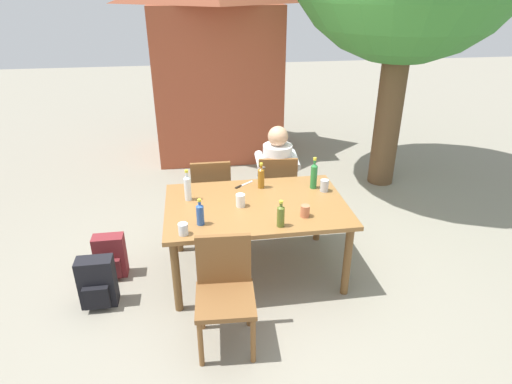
{
  "coord_description": "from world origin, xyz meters",
  "views": [
    {
      "loc": [
        -0.52,
        -3.45,
        2.55
      ],
      "look_at": [
        0.0,
        0.0,
        0.85
      ],
      "focal_mm": 30.29,
      "sensor_mm": 36.0,
      "label": 1
    }
  ],
  "objects_px": {
    "backpack_by_far_side": "(97,283)",
    "cup_white": "(240,200)",
    "chair_far_left": "(211,191)",
    "bottle_amber": "(261,177)",
    "bottle_blue": "(200,214)",
    "cup_steel": "(324,186)",
    "backpack_by_near_side": "(110,257)",
    "chair_near_left": "(225,287)",
    "cup_terracotta": "(305,211)",
    "table_knife": "(243,185)",
    "person_in_white_shirt": "(276,169)",
    "brick_kiosk": "(216,59)",
    "bottle_olive": "(281,215)",
    "bottle_clear": "(188,187)",
    "bottle_green": "(314,175)",
    "cup_glass": "(183,229)",
    "dining_table": "(256,211)",
    "chair_far_right": "(277,187)"
  },
  "relations": [
    {
      "from": "bottle_blue",
      "to": "cup_steel",
      "type": "relative_size",
      "value": 2.0
    },
    {
      "from": "cup_white",
      "to": "bottle_amber",
      "type": "bearing_deg",
      "value": 55.67
    },
    {
      "from": "chair_near_left",
      "to": "cup_white",
      "type": "relative_size",
      "value": 7.47
    },
    {
      "from": "backpack_by_far_side",
      "to": "chair_far_right",
      "type": "bearing_deg",
      "value": 32.41
    },
    {
      "from": "backpack_by_near_side",
      "to": "brick_kiosk",
      "type": "distance_m",
      "value": 3.78
    },
    {
      "from": "bottle_blue",
      "to": "cup_white",
      "type": "distance_m",
      "value": 0.46
    },
    {
      "from": "bottle_olive",
      "to": "brick_kiosk",
      "type": "distance_m",
      "value": 3.93
    },
    {
      "from": "cup_glass",
      "to": "backpack_by_far_side",
      "type": "distance_m",
      "value": 0.96
    },
    {
      "from": "chair_far_left",
      "to": "cup_steel",
      "type": "height_order",
      "value": "chair_far_left"
    },
    {
      "from": "chair_far_left",
      "to": "bottle_amber",
      "type": "distance_m",
      "value": 0.78
    },
    {
      "from": "cup_steel",
      "to": "backpack_by_far_side",
      "type": "xyz_separation_m",
      "value": [
        -2.12,
        -0.46,
        -0.57
      ]
    },
    {
      "from": "backpack_by_near_side",
      "to": "brick_kiosk",
      "type": "height_order",
      "value": "brick_kiosk"
    },
    {
      "from": "bottle_amber",
      "to": "backpack_by_far_side",
      "type": "distance_m",
      "value": 1.76
    },
    {
      "from": "table_knife",
      "to": "cup_white",
      "type": "bearing_deg",
      "value": -99.58
    },
    {
      "from": "chair_near_left",
      "to": "table_knife",
      "type": "relative_size",
      "value": 4.33
    },
    {
      "from": "dining_table",
      "to": "backpack_by_far_side",
      "type": "xyz_separation_m",
      "value": [
        -1.42,
        -0.29,
        -0.43
      ]
    },
    {
      "from": "chair_far_left",
      "to": "bottle_olive",
      "type": "distance_m",
      "value": 1.41
    },
    {
      "from": "bottle_green",
      "to": "backpack_by_near_side",
      "type": "distance_m",
      "value": 2.1
    },
    {
      "from": "bottle_clear",
      "to": "cup_white",
      "type": "relative_size",
      "value": 2.58
    },
    {
      "from": "bottle_clear",
      "to": "bottle_amber",
      "type": "height_order",
      "value": "bottle_clear"
    },
    {
      "from": "chair_near_left",
      "to": "cup_terracotta",
      "type": "relative_size",
      "value": 8.31
    },
    {
      "from": "dining_table",
      "to": "backpack_by_near_side",
      "type": "relative_size",
      "value": 3.82
    },
    {
      "from": "chair_far_left",
      "to": "brick_kiosk",
      "type": "xyz_separation_m",
      "value": [
        0.27,
        2.61,
        0.99
      ]
    },
    {
      "from": "dining_table",
      "to": "bottle_blue",
      "type": "bearing_deg",
      "value": -149.96
    },
    {
      "from": "chair_far_right",
      "to": "person_in_white_shirt",
      "type": "relative_size",
      "value": 0.74
    },
    {
      "from": "chair_near_left",
      "to": "person_in_white_shirt",
      "type": "height_order",
      "value": "person_in_white_shirt"
    },
    {
      "from": "cup_glass",
      "to": "brick_kiosk",
      "type": "distance_m",
      "value": 3.99
    },
    {
      "from": "bottle_clear",
      "to": "table_knife",
      "type": "xyz_separation_m",
      "value": [
        0.54,
        0.23,
        -0.12
      ]
    },
    {
      "from": "cup_white",
      "to": "cup_terracotta",
      "type": "bearing_deg",
      "value": -27.21
    },
    {
      "from": "bottle_blue",
      "to": "cup_steel",
      "type": "distance_m",
      "value": 1.29
    },
    {
      "from": "dining_table",
      "to": "cup_terracotta",
      "type": "relative_size",
      "value": 15.7
    },
    {
      "from": "person_in_white_shirt",
      "to": "cup_glass",
      "type": "height_order",
      "value": "person_in_white_shirt"
    },
    {
      "from": "table_knife",
      "to": "backpack_by_far_side",
      "type": "relative_size",
      "value": 0.44
    },
    {
      "from": "bottle_amber",
      "to": "bottle_olive",
      "type": "distance_m",
      "value": 0.76
    },
    {
      "from": "backpack_by_far_side",
      "to": "backpack_by_near_side",
      "type": "bearing_deg",
      "value": 83.53
    },
    {
      "from": "dining_table",
      "to": "cup_terracotta",
      "type": "distance_m",
      "value": 0.5
    },
    {
      "from": "bottle_blue",
      "to": "bottle_clear",
      "type": "height_order",
      "value": "bottle_clear"
    },
    {
      "from": "person_in_white_shirt",
      "to": "bottle_blue",
      "type": "bearing_deg",
      "value": -125.24
    },
    {
      "from": "backpack_by_far_side",
      "to": "bottle_clear",
      "type": "bearing_deg",
      "value": 29.81
    },
    {
      "from": "backpack_by_far_side",
      "to": "cup_white",
      "type": "bearing_deg",
      "value": 11.82
    },
    {
      "from": "cup_steel",
      "to": "chair_far_left",
      "type": "bearing_deg",
      "value": 147.58
    },
    {
      "from": "chair_far_left",
      "to": "cup_terracotta",
      "type": "relative_size",
      "value": 8.31
    },
    {
      "from": "person_in_white_shirt",
      "to": "backpack_by_far_side",
      "type": "distance_m",
      "value": 2.23
    },
    {
      "from": "bottle_green",
      "to": "backpack_by_near_side",
      "type": "relative_size",
      "value": 0.74
    },
    {
      "from": "cup_white",
      "to": "backpack_by_near_side",
      "type": "bearing_deg",
      "value": 173.31
    },
    {
      "from": "bottle_blue",
      "to": "backpack_by_near_side",
      "type": "distance_m",
      "value": 1.15
    },
    {
      "from": "person_in_white_shirt",
      "to": "cup_glass",
      "type": "relative_size",
      "value": 12.14
    },
    {
      "from": "bottle_clear",
      "to": "cup_steel",
      "type": "bearing_deg",
      "value": -0.39
    },
    {
      "from": "bottle_olive",
      "to": "backpack_by_near_side",
      "type": "height_order",
      "value": "bottle_olive"
    },
    {
      "from": "bottle_amber",
      "to": "brick_kiosk",
      "type": "xyz_separation_m",
      "value": [
        -0.21,
        3.11,
        0.64
      ]
    }
  ]
}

